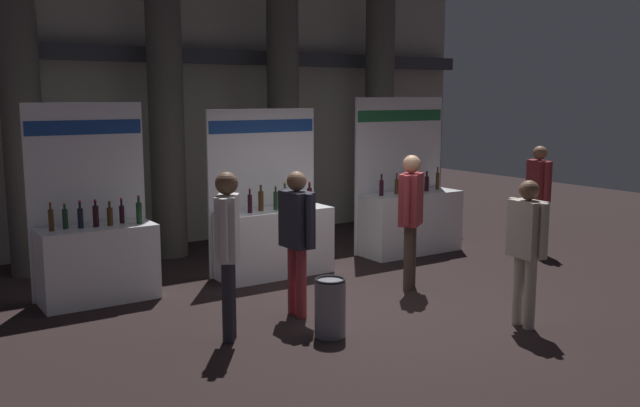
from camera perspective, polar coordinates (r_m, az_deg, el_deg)
ground_plane at (r=8.69m, az=4.05°, el=-8.25°), size 24.00×24.00×0.00m
hall_colonnade at (r=12.22m, az=-9.03°, el=10.20°), size 11.10×1.32×5.83m
exhibitor_booth_0 at (r=9.11m, az=-17.87°, el=-3.94°), size 1.47×0.66×2.47m
exhibitor_booth_1 at (r=9.93m, az=-3.87°, el=-2.55°), size 1.73×0.66×2.36m
exhibitor_booth_2 at (r=11.42m, az=7.38°, el=-0.95°), size 1.79×0.66×2.52m
trash_bin at (r=7.47m, az=0.84°, el=-8.53°), size 0.33×0.33×0.64m
visitor_0 at (r=11.89m, az=17.50°, el=1.21°), size 0.37×0.56×1.74m
visitor_1 at (r=7.24m, az=-7.59°, el=-3.08°), size 0.39×0.47×1.79m
visitor_2 at (r=7.95m, az=16.62°, el=-2.91°), size 0.28×0.56×1.65m
visitor_3 at (r=7.99m, az=-1.92°, el=-2.17°), size 0.26×0.59×1.70m
visitor_4 at (r=9.19m, az=7.47°, el=-0.43°), size 0.48×0.43×1.79m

